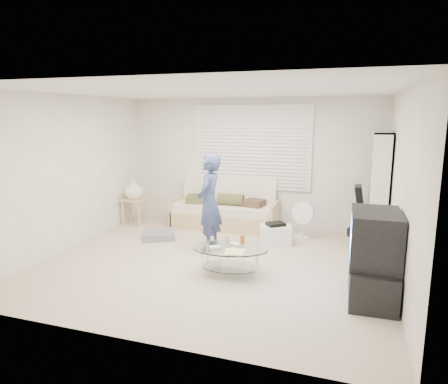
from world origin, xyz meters
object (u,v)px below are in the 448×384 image
(bookshelf, at_px, (378,190))
(coffee_table, at_px, (230,253))
(futon_sofa, at_px, (225,211))
(tv_unit, at_px, (373,257))

(bookshelf, distance_m, coffee_table, 2.86)
(bookshelf, relative_size, coffee_table, 1.67)
(bookshelf, bearing_deg, coffee_table, -134.37)
(futon_sofa, relative_size, tv_unit, 1.90)
(bookshelf, distance_m, tv_unit, 2.21)
(tv_unit, distance_m, coffee_table, 1.84)
(tv_unit, xyz_separation_m, coffee_table, (-1.82, 0.18, -0.21))
(futon_sofa, xyz_separation_m, bookshelf, (2.75, -0.25, 0.62))
(futon_sofa, bearing_deg, tv_unit, -42.65)
(futon_sofa, relative_size, coffee_table, 1.79)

